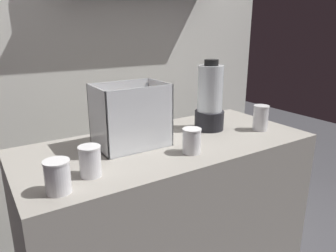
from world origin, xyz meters
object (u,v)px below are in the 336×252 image
(blender_pitcher, at_px, (210,100))
(juice_cup_pomegranate_far_left, at_px, (58,178))
(juice_cup_orange_middle, at_px, (192,142))
(juice_cup_beet_left, at_px, (90,163))
(carrot_display_bin, at_px, (132,127))
(juice_cup_pomegranate_right, at_px, (260,119))

(blender_pitcher, bearing_deg, juice_cup_pomegranate_far_left, -162.67)
(juice_cup_pomegranate_far_left, distance_m, juice_cup_orange_middle, 0.58)
(blender_pitcher, distance_m, juice_cup_beet_left, 0.77)
(carrot_display_bin, distance_m, juice_cup_beet_left, 0.35)
(blender_pitcher, bearing_deg, carrot_display_bin, 179.95)
(juice_cup_orange_middle, bearing_deg, juice_cup_beet_left, 177.76)
(blender_pitcher, xyz_separation_m, juice_cup_pomegranate_far_left, (-0.86, -0.27, -0.11))
(juice_cup_orange_middle, bearing_deg, blender_pitcher, 38.34)
(juice_cup_orange_middle, xyz_separation_m, juice_cup_pomegranate_right, (0.50, 0.07, 0.01))
(juice_cup_beet_left, height_order, juice_cup_pomegranate_right, juice_cup_pomegranate_right)
(juice_cup_pomegranate_right, bearing_deg, juice_cup_orange_middle, -172.62)
(carrot_display_bin, distance_m, juice_cup_orange_middle, 0.29)
(juice_cup_pomegranate_far_left, height_order, juice_cup_pomegranate_right, juice_cup_pomegranate_right)
(blender_pitcher, xyz_separation_m, juice_cup_beet_left, (-0.73, -0.21, -0.11))
(juice_cup_beet_left, bearing_deg, carrot_display_bin, 37.14)
(juice_cup_pomegranate_far_left, xyz_separation_m, juice_cup_pomegranate_right, (1.08, 0.11, 0.01))
(carrot_display_bin, bearing_deg, juice_cup_beet_left, -142.86)
(carrot_display_bin, height_order, blender_pitcher, blender_pitcher)
(juice_cup_pomegranate_far_left, bearing_deg, juice_cup_orange_middle, 4.37)
(blender_pitcher, relative_size, juice_cup_pomegranate_right, 2.76)
(juice_cup_pomegranate_far_left, bearing_deg, carrot_display_bin, 33.58)
(carrot_display_bin, bearing_deg, juice_cup_orange_middle, -52.59)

